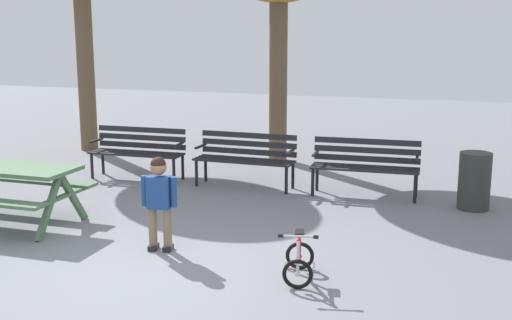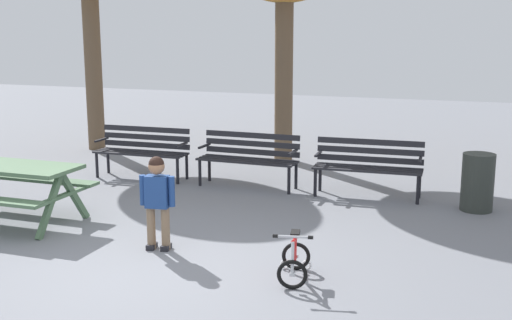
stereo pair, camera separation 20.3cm
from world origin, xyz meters
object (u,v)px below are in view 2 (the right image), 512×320
(park_bench_far_left, at_px, (143,148))
(trash_bin, at_px, (478,182))
(picnic_table, at_px, (10,178))
(park_bench_left, at_px, (249,155))
(kids_bicycle, at_px, (294,260))
(child_standing, at_px, (157,195))
(park_bench_right, at_px, (368,163))

(park_bench_far_left, distance_m, trash_bin, 5.36)
(picnic_table, height_order, park_bench_left, park_bench_left)
(trash_bin, bearing_deg, kids_bicycle, -116.52)
(park_bench_far_left, distance_m, park_bench_left, 1.90)
(park_bench_left, distance_m, kids_bicycle, 3.94)
(park_bench_far_left, relative_size, child_standing, 1.49)
(park_bench_far_left, height_order, park_bench_left, same)
(picnic_table, xyz_separation_m, trash_bin, (5.65, 2.69, -0.19))
(child_standing, relative_size, kids_bicycle, 1.77)
(park_bench_left, bearing_deg, trash_bin, -3.36)
(park_bench_left, height_order, child_standing, child_standing)
(park_bench_right, xyz_separation_m, trash_bin, (1.56, -0.25, -0.11))
(park_bench_right, relative_size, trash_bin, 2.02)
(child_standing, bearing_deg, kids_bicycle, -10.43)
(child_standing, bearing_deg, park_bench_far_left, 122.64)
(picnic_table, distance_m, park_bench_right, 5.03)
(park_bench_left, distance_m, child_standing, 3.17)
(picnic_table, bearing_deg, park_bench_right, 35.66)
(picnic_table, distance_m, park_bench_left, 3.63)
(park_bench_left, bearing_deg, park_bench_right, 1.30)
(park_bench_far_left, bearing_deg, picnic_table, -95.79)
(park_bench_right, relative_size, child_standing, 1.49)
(child_standing, distance_m, trash_bin, 4.48)
(park_bench_far_left, relative_size, park_bench_left, 1.01)
(kids_bicycle, bearing_deg, park_bench_right, 88.79)
(picnic_table, height_order, kids_bicycle, picnic_table)
(park_bench_far_left, xyz_separation_m, park_bench_right, (3.80, 0.07, 0.00))
(kids_bicycle, bearing_deg, park_bench_left, 117.58)
(park_bench_right, distance_m, trash_bin, 1.59)
(picnic_table, relative_size, trash_bin, 2.26)
(child_standing, xyz_separation_m, kids_bicycle, (1.71, -0.32, -0.44))
(picnic_table, bearing_deg, park_bench_far_left, 84.21)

